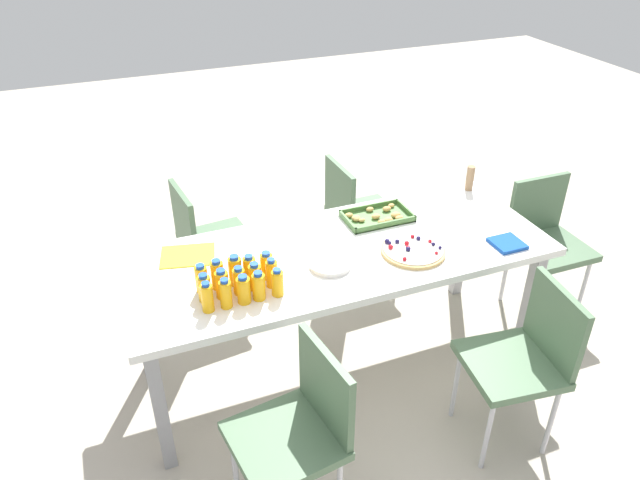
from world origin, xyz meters
name	(u,v)px	position (x,y,z in m)	size (l,w,h in m)	color
ground_plane	(337,363)	(0.00, 0.00, 0.00)	(12.00, 12.00, 0.00)	#B2A899
party_table	(339,261)	(0.00, 0.00, 0.68)	(2.12, 0.82, 0.75)	white
chair_far_right	(356,210)	(0.44, 0.75, 0.50)	(0.41, 0.41, 0.83)	#4C6B4C
chair_near_left	(300,425)	(-0.49, -0.75, 0.50)	(0.45, 0.45, 0.83)	#4C6B4C
chair_near_right	(526,354)	(0.60, -0.75, 0.50)	(0.45, 0.45, 0.83)	#4C6B4C
chair_far_left	(206,237)	(-0.52, 0.78, 0.50)	(0.44, 0.44, 0.83)	#4C6B4C
chair_end	(545,235)	(1.36, 0.05, 0.50)	(0.40, 0.40, 0.83)	#4C6B4C
juice_bottle_0	(207,298)	(-0.70, -0.23, 0.82)	(0.05, 0.05, 0.14)	#FAAD14
juice_bottle_1	(226,294)	(-0.63, -0.23, 0.82)	(0.05, 0.05, 0.14)	#FAAE14
juice_bottle_2	(244,290)	(-0.55, -0.23, 0.81)	(0.06, 0.06, 0.14)	#F9AC14
juice_bottle_3	(259,286)	(-0.48, -0.23, 0.82)	(0.06, 0.06, 0.14)	#FAAE14
juice_bottle_4	(277,283)	(-0.39, -0.23, 0.81)	(0.05, 0.05, 0.14)	#F9AE14
juice_bottle_5	(204,288)	(-0.70, -0.16, 0.81)	(0.06, 0.06, 0.14)	#FAAE14
juice_bottle_6	(222,284)	(-0.62, -0.16, 0.82)	(0.06, 0.06, 0.14)	#F9AC14
juice_bottle_7	(239,281)	(-0.55, -0.16, 0.81)	(0.05, 0.05, 0.14)	#F9AC14
juice_bottle_8	(255,277)	(-0.47, -0.16, 0.81)	(0.06, 0.06, 0.14)	#FAAD14
juice_bottle_9	(272,273)	(-0.40, -0.16, 0.82)	(0.05, 0.05, 0.14)	#F9AC14
juice_bottle_10	(202,279)	(-0.70, -0.09, 0.82)	(0.06, 0.06, 0.14)	#FAAC14
juice_bottle_11	(217,275)	(-0.63, -0.08, 0.82)	(0.06, 0.06, 0.15)	#FAAE14
juice_bottle_12	(235,271)	(-0.54, -0.09, 0.82)	(0.06, 0.06, 0.15)	#FAAE14
juice_bottle_13	(249,269)	(-0.48, -0.09, 0.81)	(0.06, 0.06, 0.14)	#FAAE14
juice_bottle_14	(267,266)	(-0.40, -0.09, 0.81)	(0.06, 0.06, 0.14)	#F9AC14
fruit_pizza	(413,250)	(0.33, -0.15, 0.76)	(0.32, 0.32, 0.05)	tan
snack_tray	(377,217)	(0.31, 0.21, 0.76)	(0.36, 0.22, 0.04)	#477238
plate_stack	(330,264)	(-0.10, -0.12, 0.76)	(0.20, 0.20, 0.02)	silver
napkin_stack	(507,243)	(0.80, -0.27, 0.76)	(0.15, 0.15, 0.02)	#194CA5
cardboard_tube	(470,178)	(0.97, 0.32, 0.82)	(0.04, 0.04, 0.15)	#9E7A56
paper_folder	(188,255)	(-0.71, 0.22, 0.75)	(0.26, 0.20, 0.01)	yellow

